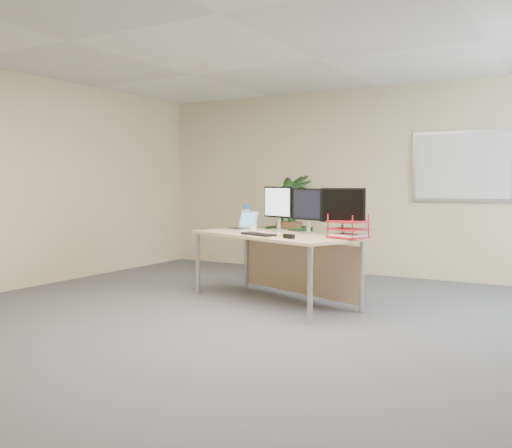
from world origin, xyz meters
The scene contains 18 objects.
floor centered at (0.00, 0.00, 0.00)m, with size 8.00×8.00×0.00m, color #4D4D52.
back_wall centered at (0.00, 4.00, 1.35)m, with size 7.00×0.04×2.70m, color beige.
ceiling centered at (0.00, 0.00, 2.70)m, with size 7.00×8.00×0.02m, color white.
whiteboard centered at (1.20, 3.97, 1.55)m, with size 1.30×0.04×0.95m.
desk centered at (-0.30, 1.66, 0.60)m, with size 2.16×1.49×0.77m.
floor_plant centered at (-1.23, 3.70, 0.75)m, with size 0.84×0.84×1.50m, color #173714.
monitor_left centered at (-0.47, 1.92, 1.07)m, with size 0.45×0.21×0.52m.
monitor_right centered at (-0.01, 1.75, 1.05)m, with size 0.44×0.20×0.50m.
monitor_dark centered at (0.48, 1.53, 1.06)m, with size 0.46×0.21×0.51m.
laptop centered at (-0.92, 1.87, 0.83)m, with size 0.40×0.37×0.23m.
keyboard centered at (-0.40, 1.32, 0.78)m, with size 0.44×0.15×0.02m, color black.
coffee_mug centered at (-0.63, 1.59, 0.81)m, with size 0.11×0.08×0.09m.
spiral_notebook centered at (-0.43, 1.55, 0.77)m, with size 0.27×0.20×0.01m, color white.
orange_pen centered at (-0.37, 1.57, 0.78)m, with size 0.01×0.01×0.14m, color orange.
yellow_highlighter centered at (-0.17, 1.42, 0.77)m, with size 0.02×0.02×0.12m, color yellow.
water_bottle centered at (-1.03, 2.13, 0.91)m, with size 0.08×0.08×0.30m.
letter_tray centered at (0.56, 1.47, 0.84)m, with size 0.43×0.38×0.17m.
stapler centered at (0.05, 1.15, 0.79)m, with size 0.14×0.04×0.05m, color black.
Camera 1 is at (2.62, -3.96, 1.31)m, focal length 40.00 mm.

